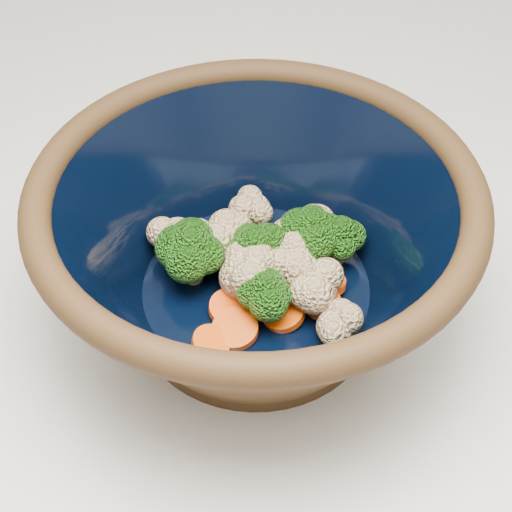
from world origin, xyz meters
TOP-DOWN VIEW (x-y plane):
  - mixing_bowl at (-0.06, -0.01)m, footprint 0.34×0.34m
  - vegetable_pile at (-0.06, 0.00)m, footprint 0.16×0.15m

SIDE VIEW (x-z plane):
  - vegetable_pile at x=-0.06m, z-range 0.92..0.98m
  - mixing_bowl at x=-0.06m, z-range 0.91..1.04m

